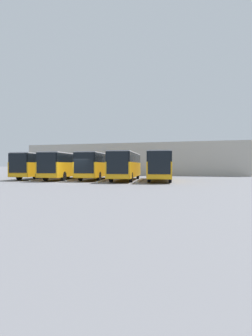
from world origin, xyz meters
The scene contains 11 objects.
ground_plane centered at (0.00, 0.00, 0.00)m, with size 600.00×600.00×0.00m, color slate.
bus_0 centered at (-8.09, -5.64, 1.85)m, with size 3.95×11.70×3.31m.
curb_divider_0 centered at (-6.07, -3.94, 0.07)m, with size 0.24×7.37×0.15m, color #B2B2AD.
bus_1 centered at (-4.05, -5.12, 1.85)m, with size 3.95×11.70×3.31m.
curb_divider_1 centered at (-2.02, -3.42, 0.07)m, with size 0.24×7.37×0.15m, color #B2B2AD.
bus_2 centered at (0.00, -6.08, 1.85)m, with size 3.95×11.70×3.31m.
curb_divider_2 centered at (2.02, -4.39, 0.07)m, with size 0.24×7.37×0.15m, color #B2B2AD.
bus_3 centered at (4.04, -5.30, 1.85)m, with size 3.95×11.70×3.31m.
curb_divider_3 centered at (6.07, -3.60, 0.07)m, with size 0.24×7.37×0.15m, color #B2B2AD.
bus_4 centered at (8.09, -5.85, 1.85)m, with size 3.95×11.70×3.31m.
station_building centered at (0.00, -24.64, 2.97)m, with size 41.32×11.30×5.86m.
Camera 1 is at (-12.62, 25.03, 1.80)m, focal length 28.00 mm.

